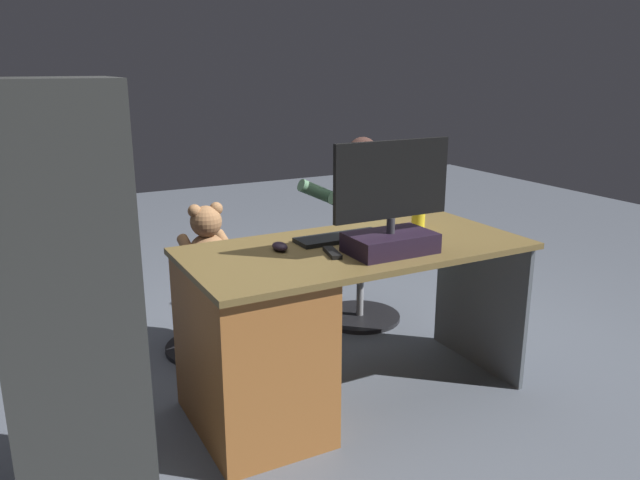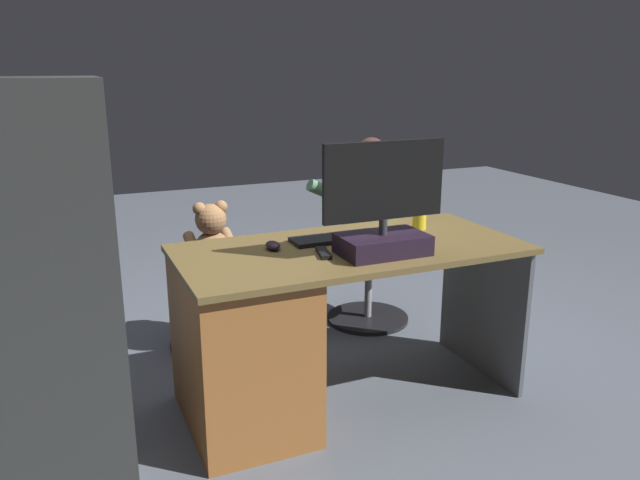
{
  "view_description": "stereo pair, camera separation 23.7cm",
  "coord_description": "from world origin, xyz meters",
  "px_view_note": "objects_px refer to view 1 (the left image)",
  "views": [
    {
      "loc": [
        1.39,
        2.67,
        1.52
      ],
      "look_at": [
        -0.01,
        0.04,
        0.68
      ],
      "focal_mm": 35.1,
      "sensor_mm": 36.0,
      "label": 1
    },
    {
      "loc": [
        1.18,
        2.77,
        1.52
      ],
      "look_at": [
        -0.01,
        0.04,
        0.68
      ],
      "focal_mm": 35.1,
      "sensor_mm": 36.0,
      "label": 2
    }
  ],
  "objects_px": {
    "computer_mouse": "(280,246)",
    "person": "(348,217)",
    "tv_remote": "(332,253)",
    "office_chair_teddy": "(210,307)",
    "keyboard": "(340,238)",
    "visitor_chair": "(360,279)",
    "desk": "(275,335)",
    "monitor": "(391,218)",
    "teddy_bear": "(206,241)",
    "cup": "(418,218)"
  },
  "relations": [
    {
      "from": "visitor_chair",
      "to": "person",
      "type": "height_order",
      "value": "person"
    },
    {
      "from": "keyboard",
      "to": "computer_mouse",
      "type": "height_order",
      "value": "computer_mouse"
    },
    {
      "from": "keyboard",
      "to": "office_chair_teddy",
      "type": "distance_m",
      "value": 0.95
    },
    {
      "from": "monitor",
      "to": "computer_mouse",
      "type": "height_order",
      "value": "monitor"
    },
    {
      "from": "keyboard",
      "to": "person",
      "type": "xyz_separation_m",
      "value": [
        -0.44,
        -0.67,
        -0.1
      ]
    },
    {
      "from": "desk",
      "to": "person",
      "type": "xyz_separation_m",
      "value": [
        -0.83,
        -0.79,
        0.26
      ]
    },
    {
      "from": "desk",
      "to": "cup",
      "type": "xyz_separation_m",
      "value": [
        -0.84,
        -0.14,
        0.39
      ]
    },
    {
      "from": "cup",
      "to": "office_chair_teddy",
      "type": "height_order",
      "value": "cup"
    },
    {
      "from": "teddy_bear",
      "to": "person",
      "type": "distance_m",
      "value": 0.85
    },
    {
      "from": "desk",
      "to": "keyboard",
      "type": "distance_m",
      "value": 0.54
    },
    {
      "from": "desk",
      "to": "monitor",
      "type": "relative_size",
      "value": 2.79
    },
    {
      "from": "keyboard",
      "to": "office_chair_teddy",
      "type": "bearing_deg",
      "value": -59.15
    },
    {
      "from": "visitor_chair",
      "to": "person",
      "type": "bearing_deg",
      "value": -1.27
    },
    {
      "from": "tv_remote",
      "to": "keyboard",
      "type": "bearing_deg",
      "value": -115.17
    },
    {
      "from": "computer_mouse",
      "to": "tv_remote",
      "type": "bearing_deg",
      "value": 136.2
    },
    {
      "from": "keyboard",
      "to": "tv_remote",
      "type": "xyz_separation_m",
      "value": [
        0.15,
        0.19,
        -0.0
      ]
    },
    {
      "from": "person",
      "to": "tv_remote",
      "type": "bearing_deg",
      "value": 55.74
    },
    {
      "from": "monitor",
      "to": "person",
      "type": "relative_size",
      "value": 0.49
    },
    {
      "from": "monitor",
      "to": "keyboard",
      "type": "height_order",
      "value": "monitor"
    },
    {
      "from": "keyboard",
      "to": "tv_remote",
      "type": "distance_m",
      "value": 0.24
    },
    {
      "from": "keyboard",
      "to": "tv_remote",
      "type": "relative_size",
      "value": 2.8
    },
    {
      "from": "keyboard",
      "to": "person",
      "type": "relative_size",
      "value": 0.38
    },
    {
      "from": "computer_mouse",
      "to": "visitor_chair",
      "type": "bearing_deg",
      "value": -140.48
    },
    {
      "from": "computer_mouse",
      "to": "office_chair_teddy",
      "type": "height_order",
      "value": "computer_mouse"
    },
    {
      "from": "computer_mouse",
      "to": "person",
      "type": "bearing_deg",
      "value": -137.21
    },
    {
      "from": "cup",
      "to": "tv_remote",
      "type": "relative_size",
      "value": 0.57
    },
    {
      "from": "keyboard",
      "to": "visitor_chair",
      "type": "distance_m",
      "value": 0.99
    },
    {
      "from": "office_chair_teddy",
      "to": "person",
      "type": "xyz_separation_m",
      "value": [
        -0.85,
        0.02,
        0.41
      ]
    },
    {
      "from": "tv_remote",
      "to": "person",
      "type": "bearing_deg",
      "value": -111.6
    },
    {
      "from": "desk",
      "to": "monitor",
      "type": "xyz_separation_m",
      "value": [
        -0.48,
        0.15,
        0.5
      ]
    },
    {
      "from": "teddy_bear",
      "to": "visitor_chair",
      "type": "height_order",
      "value": "teddy_bear"
    },
    {
      "from": "visitor_chair",
      "to": "office_chair_teddy",
      "type": "bearing_deg",
      "value": -1.27
    },
    {
      "from": "tv_remote",
      "to": "person",
      "type": "xyz_separation_m",
      "value": [
        -0.59,
        -0.86,
        -0.09
      ]
    },
    {
      "from": "keyboard",
      "to": "computer_mouse",
      "type": "relative_size",
      "value": 4.38
    },
    {
      "from": "visitor_chair",
      "to": "person",
      "type": "xyz_separation_m",
      "value": [
        0.09,
        -0.0,
        0.4
      ]
    },
    {
      "from": "cup",
      "to": "office_chair_teddy",
      "type": "relative_size",
      "value": 0.17
    },
    {
      "from": "desk",
      "to": "person",
      "type": "bearing_deg",
      "value": -136.32
    },
    {
      "from": "tv_remote",
      "to": "teddy_bear",
      "type": "height_order",
      "value": "teddy_bear"
    },
    {
      "from": "desk",
      "to": "computer_mouse",
      "type": "height_order",
      "value": "computer_mouse"
    },
    {
      "from": "desk",
      "to": "visitor_chair",
      "type": "relative_size",
      "value": 3.08
    },
    {
      "from": "tv_remote",
      "to": "office_chair_teddy",
      "type": "relative_size",
      "value": 0.29
    },
    {
      "from": "monitor",
      "to": "teddy_bear",
      "type": "bearing_deg",
      "value": -62.77
    },
    {
      "from": "cup",
      "to": "tv_remote",
      "type": "bearing_deg",
      "value": 19.44
    },
    {
      "from": "tv_remote",
      "to": "office_chair_teddy",
      "type": "xyz_separation_m",
      "value": [
        0.27,
        -0.88,
        -0.51
      ]
    },
    {
      "from": "tv_remote",
      "to": "visitor_chair",
      "type": "xyz_separation_m",
      "value": [
        -0.68,
        -0.86,
        -0.49
      ]
    },
    {
      "from": "tv_remote",
      "to": "visitor_chair",
      "type": "height_order",
      "value": "tv_remote"
    },
    {
      "from": "keyboard",
      "to": "tv_remote",
      "type": "height_order",
      "value": "keyboard"
    },
    {
      "from": "monitor",
      "to": "visitor_chair",
      "type": "height_order",
      "value": "monitor"
    },
    {
      "from": "computer_mouse",
      "to": "visitor_chair",
      "type": "relative_size",
      "value": 0.19
    },
    {
      "from": "teddy_bear",
      "to": "visitor_chair",
      "type": "xyz_separation_m",
      "value": [
        -0.94,
        0.03,
        -0.35
      ]
    }
  ]
}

